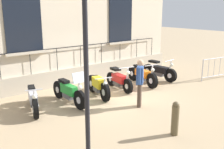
{
  "coord_description": "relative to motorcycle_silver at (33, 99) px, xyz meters",
  "views": [
    {
      "loc": [
        7.65,
        -6.43,
        3.41
      ],
      "look_at": [
        -0.23,
        0.0,
        0.8
      ],
      "focal_mm": 42.53,
      "sensor_mm": 36.0,
      "label": 1
    }
  ],
  "objects": [
    {
      "name": "ground_plane",
      "position": [
        0.54,
        3.17,
        -0.4
      ],
      "size": [
        60.0,
        60.0,
        0.0
      ],
      "primitive_type": "plane",
      "color": "tan"
    },
    {
      "name": "motorcycle_silver",
      "position": [
        0.0,
        0.0,
        0.0
      ],
      "size": [
        2.03,
        0.83,
        0.92
      ],
      "color": "black",
      "rests_on": "ground_plane"
    },
    {
      "name": "motorcycle_green",
      "position": [
        0.2,
        1.26,
        0.04
      ],
      "size": [
        2.19,
        0.54,
        1.3
      ],
      "color": "black",
      "rests_on": "ground_plane"
    },
    {
      "name": "motorcycle_yellow",
      "position": [
        0.23,
        2.56,
        0.04
      ],
      "size": [
        1.96,
        0.78,
        0.88
      ],
      "color": "black",
      "rests_on": "ground_plane"
    },
    {
      "name": "motorcycle_red",
      "position": [
        0.06,
        3.77,
        0.02
      ],
      "size": [
        1.91,
        0.73,
        1.07
      ],
      "color": "black",
      "rests_on": "ground_plane"
    },
    {
      "name": "motorcycle_orange",
      "position": [
        0.1,
        5.09,
        0.02
      ],
      "size": [
        2.15,
        0.76,
        1.01
      ],
      "color": "black",
      "rests_on": "ground_plane"
    },
    {
      "name": "motorcycle_black",
      "position": [
        0.04,
        6.31,
        0.01
      ],
      "size": [
        1.99,
        0.69,
        1.02
      ],
      "color": "black",
      "rests_on": "ground_plane"
    },
    {
      "name": "lamppost",
      "position": [
        3.92,
        -0.43,
        2.03
      ],
      "size": [
        0.33,
        0.33,
        4.22
      ],
      "color": "black",
      "rests_on": "ground_plane"
    },
    {
      "name": "crowd_barrier",
      "position": [
        1.72,
        8.58,
        0.17
      ],
      "size": [
        0.39,
        1.99,
        1.05
      ],
      "color": "#B7B7BF",
      "rests_on": "ground_plane"
    },
    {
      "name": "bollard",
      "position": [
        4.12,
        2.26,
        0.09
      ],
      "size": [
        0.2,
        0.2,
        0.96
      ],
      "color": "brown",
      "rests_on": "ground_plane"
    },
    {
      "name": "pedestrian_standing",
      "position": [
        2.01,
        3.02,
        0.55
      ],
      "size": [
        0.4,
        0.43,
        1.68
      ],
      "color": "#47382D",
      "rests_on": "ground_plane"
    }
  ]
}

